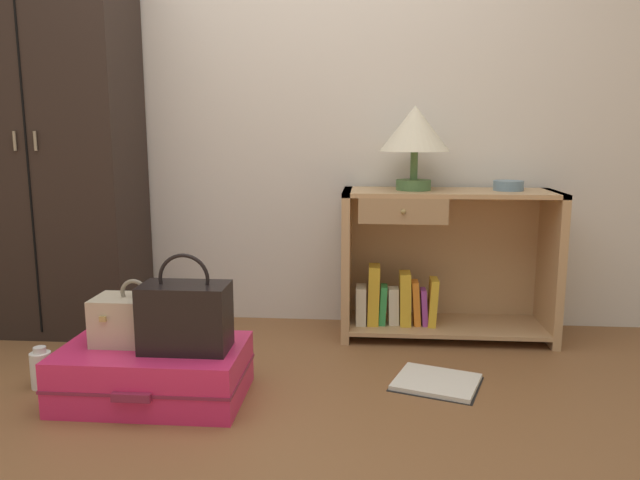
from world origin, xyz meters
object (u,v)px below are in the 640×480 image
handbag (185,316)px  bookshelf (438,265)px  suitcase_large (154,372)px  open_book_on_floor (436,382)px  train_case (135,319)px  bowl (508,186)px  table_lamp (415,132)px  wardrobe (51,140)px  bottle (41,369)px

handbag → bookshelf: bearing=40.7°
bookshelf → suitcase_large: bearing=-143.7°
handbag → open_book_on_floor: (0.96, 0.25, -0.33)m
train_case → open_book_on_floor: (1.18, 0.18, -0.30)m
bowl → train_case: (-1.57, -0.82, -0.46)m
suitcase_large → table_lamp: bearing=39.3°
bookshelf → wardrobe: bearing=-178.6°
train_case → bowl: bearing=27.6°
table_lamp → train_case: (-1.11, -0.81, -0.72)m
table_lamp → open_book_on_floor: size_ratio=0.98×
bottle → train_case: bearing=-3.3°
table_lamp → train_case: size_ratio=1.31×
bookshelf → handbag: 1.35m
wardrobe → suitcase_large: 1.42m
handbag → wardrobe: bearing=137.8°
suitcase_large → bookshelf: bearing=36.3°
bookshelf → bottle: size_ratio=6.11×
table_lamp → bottle: (-1.52, -0.78, -0.94)m
bookshelf → bottle: (-1.65, -0.79, -0.28)m
wardrobe → handbag: wardrobe is taller
suitcase_large → bottle: (-0.49, 0.06, -0.03)m
table_lamp → bowl: table_lamp is taller
table_lamp → suitcase_large: table_lamp is taller
table_lamp → train_case: bearing=-144.0°
wardrobe → bookshelf: size_ratio=1.88×
table_lamp → open_book_on_floor: table_lamp is taller
bowl → bottle: bearing=-158.1°
wardrobe → bottle: 1.20m
bowl → suitcase_large: bearing=-150.1°
bookshelf → handbag: bearing=-139.3°
train_case → handbag: (0.22, -0.06, 0.04)m
table_lamp → suitcase_large: 1.62m
table_lamp → train_case: 1.55m
bowl → suitcase_large: bowl is taller
bowl → train_case: bearing=-152.4°
bowl → bottle: (-1.98, -0.80, -0.68)m
wardrobe → bookshelf: wardrobe is taller
open_book_on_floor → table_lamp: bearing=96.5°
wardrobe → bowl: bearing=1.3°
handbag → bottle: (-0.63, 0.09, -0.26)m
bottle → table_lamp: bearing=27.2°
bowl → wardrobe: bearing=-178.7°
wardrobe → table_lamp: wardrobe is taller
bookshelf → train_case: size_ratio=3.36×
handbag → open_book_on_floor: handbag is taller
open_book_on_floor → handbag: bearing=-165.7°
wardrobe → open_book_on_floor: bearing=-17.3°
suitcase_large → open_book_on_floor: suitcase_large is taller
bookshelf → table_lamp: table_lamp is taller
suitcase_large → bottle: size_ratio=4.13×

